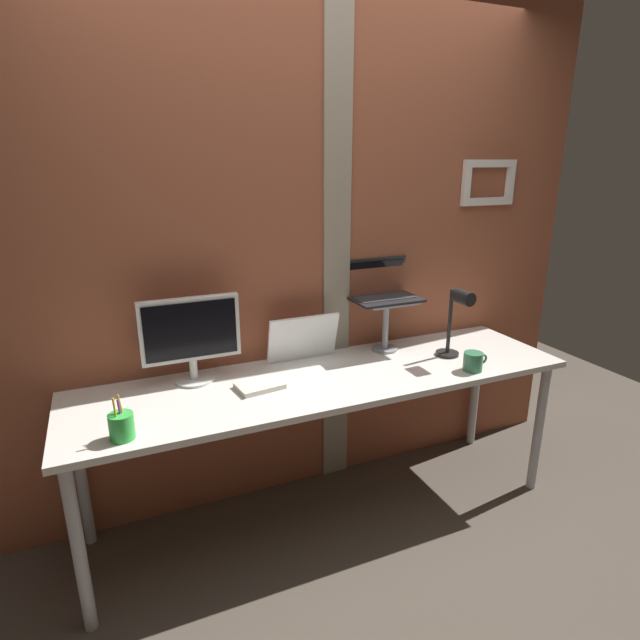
{
  "coord_description": "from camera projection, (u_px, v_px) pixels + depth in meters",
  "views": [
    {
      "loc": [
        -0.93,
        -2.02,
        1.75
      ],
      "look_at": [
        -0.01,
        0.11,
        1.02
      ],
      "focal_mm": 28.63,
      "sensor_mm": 36.0,
      "label": 1
    }
  ],
  "objects": [
    {
      "name": "laptop",
      "position": [
        380.0,
        288.0,
        2.71
      ],
      "size": [
        0.36,
        0.28,
        0.21
      ],
      "color": "black",
      "rests_on": "laptop_stand"
    },
    {
      "name": "coffee_mug",
      "position": [
        473.0,
        361.0,
        2.47
      ],
      "size": [
        0.13,
        0.09,
        0.09
      ],
      "color": "#33724C",
      "rests_on": "desk"
    },
    {
      "name": "paper_clutter_stack",
      "position": [
        260.0,
        386.0,
        2.29
      ],
      "size": [
        0.22,
        0.17,
        0.02
      ],
      "primitive_type": "cube",
      "rotation": [
        0.0,
        0.0,
        0.13
      ],
      "color": "silver",
      "rests_on": "desk"
    },
    {
      "name": "brick_wall_back",
      "position": [
        300.0,
        254.0,
        2.6
      ],
      "size": [
        3.33,
        0.16,
        2.58
      ],
      "color": "brown",
      "rests_on": "ground_plane"
    },
    {
      "name": "desk_lamp",
      "position": [
        457.0,
        316.0,
        2.56
      ],
      "size": [
        0.12,
        0.2,
        0.37
      ],
      "color": "black",
      "rests_on": "desk"
    },
    {
      "name": "ground_plane",
      "position": [
        330.0,
        512.0,
        2.65
      ],
      "size": [
        6.0,
        6.0,
        0.0
      ],
      "primitive_type": "plane",
      "color": "#4C4238"
    },
    {
      "name": "whiteboard_panel",
      "position": [
        303.0,
        338.0,
        2.57
      ],
      "size": [
        0.37,
        0.08,
        0.24
      ],
      "primitive_type": "cube",
      "rotation": [
        0.27,
        0.0,
        0.0
      ],
      "color": "white",
      "rests_on": "desk"
    },
    {
      "name": "pen_cup",
      "position": [
        122.0,
        426.0,
        1.86
      ],
      "size": [
        0.09,
        0.09,
        0.17
      ],
      "color": "green",
      "rests_on": "desk"
    },
    {
      "name": "laptop_stand",
      "position": [
        386.0,
        317.0,
        2.7
      ],
      "size": [
        0.28,
        0.22,
        0.28
      ],
      "color": "gray",
      "rests_on": "desk"
    },
    {
      "name": "desk",
      "position": [
        328.0,
        389.0,
        2.44
      ],
      "size": [
        2.38,
        0.64,
        0.77
      ],
      "color": "silver",
      "rests_on": "ground_plane"
    },
    {
      "name": "monitor",
      "position": [
        191.0,
        334.0,
        2.3
      ],
      "size": [
        0.44,
        0.18,
        0.4
      ],
      "color": "silver",
      "rests_on": "desk"
    }
  ]
}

